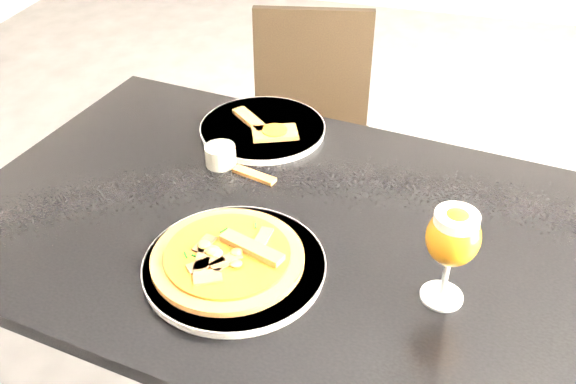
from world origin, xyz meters
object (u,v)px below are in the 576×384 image
(chair_far, at_px, (309,136))
(dining_table, at_px, (275,254))
(beer_glass, at_px, (453,238))
(pizza, at_px, (228,257))

(chair_far, bearing_deg, dining_table, -92.47)
(dining_table, xyz_separation_m, chair_far, (-0.12, 0.78, -0.20))
(dining_table, bearing_deg, beer_glass, -12.69)
(dining_table, xyz_separation_m, pizza, (-0.04, -0.15, 0.12))
(chair_far, distance_m, beer_glass, 1.09)
(dining_table, height_order, beer_glass, beer_glass)
(dining_table, bearing_deg, chair_far, 106.96)
(chair_far, height_order, pizza, chair_far)
(pizza, xyz_separation_m, beer_glass, (0.36, 0.03, 0.10))
(dining_table, relative_size, beer_glass, 7.34)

